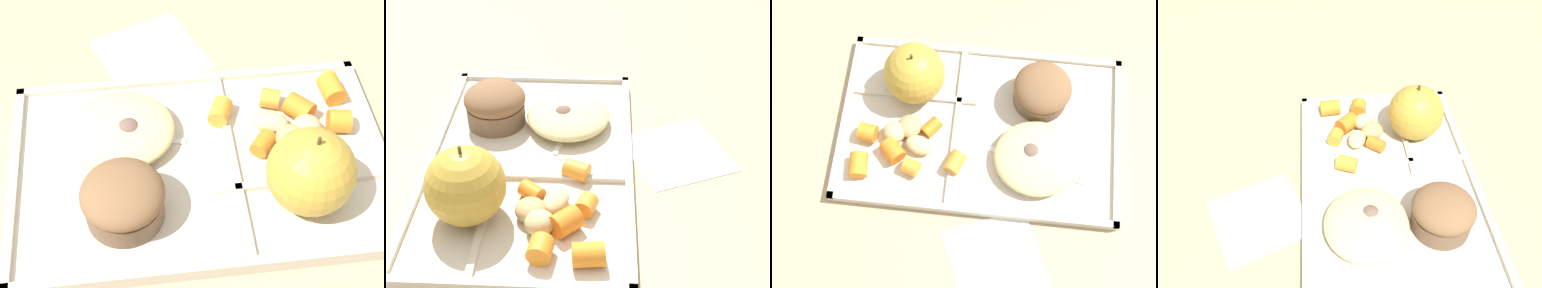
{
  "view_description": "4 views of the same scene",
  "coord_description": "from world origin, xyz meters",
  "views": [
    {
      "loc": [
        0.05,
        0.36,
        0.51
      ],
      "look_at": [
        0.01,
        0.01,
        0.06
      ],
      "focal_mm": 54.53,
      "sensor_mm": 36.0,
      "label": 1
    },
    {
      "loc": [
        -0.54,
        -0.09,
        0.44
      ],
      "look_at": [
        -0.03,
        -0.06,
        0.06
      ],
      "focal_mm": 52.09,
      "sensor_mm": 36.0,
      "label": 2
    },
    {
      "loc": [
        0.01,
        -0.3,
        0.76
      ],
      "look_at": [
        -0.02,
        -0.04,
        0.06
      ],
      "focal_mm": 52.38,
      "sensor_mm": 36.0,
      "label": 3
    },
    {
      "loc": [
        0.39,
        -0.09,
        0.47
      ],
      "look_at": [
        -0.04,
        -0.05,
        0.06
      ],
      "focal_mm": 38.39,
      "sensor_mm": 36.0,
      "label": 4
    }
  ],
  "objects": [
    {
      "name": "ground",
      "position": [
        0.0,
        0.0,
        0.0
      ],
      "size": [
        6.0,
        6.0,
        0.0
      ],
      "primitive_type": "plane",
      "color": "tan"
    },
    {
      "name": "lunch_tray",
      "position": [
        -0.0,
        0.0,
        0.01
      ],
      "size": [
        0.4,
        0.25,
        0.02
      ],
      "color": "beige",
      "rests_on": "ground"
    },
    {
      "name": "green_apple",
      "position": [
        -0.1,
        0.05,
        0.06
      ],
      "size": [
        0.09,
        0.09,
        0.1
      ],
      "color": "#B79333",
      "rests_on": "lunch_tray"
    },
    {
      "name": "bran_muffin",
      "position": [
        0.08,
        0.05,
        0.04
      ],
      "size": [
        0.08,
        0.08,
        0.06
      ],
      "color": "brown",
      "rests_on": "lunch_tray"
    },
    {
      "name": "carrot_slice_small",
      "position": [
        -0.16,
        -0.03,
        0.03
      ],
      "size": [
        0.03,
        0.03,
        0.03
      ],
      "primitive_type": "cylinder",
      "rotation": [
        0.0,
        1.57,
        2.99
      ],
      "color": "orange",
      "rests_on": "lunch_tray"
    },
    {
      "name": "carrot_slice_back",
      "position": [
        -0.09,
        -0.07,
        0.02
      ],
      "size": [
        0.03,
        0.03,
        0.02
      ],
      "primitive_type": "cylinder",
      "rotation": [
        0.0,
        1.57,
        5.94
      ],
      "color": "orange",
      "rests_on": "lunch_tray"
    },
    {
      "name": "carrot_slice_edge",
      "position": [
        -0.12,
        -0.05,
        0.03
      ],
      "size": [
        0.04,
        0.04,
        0.03
      ],
      "primitive_type": "cylinder",
      "rotation": [
        0.0,
        1.57,
        5.45
      ],
      "color": "orange",
      "rests_on": "lunch_tray"
    },
    {
      "name": "carrot_slice_diagonal",
      "position": [
        -0.16,
        -0.08,
        0.03
      ],
      "size": [
        0.03,
        0.04,
        0.03
      ],
      "primitive_type": "cylinder",
      "rotation": [
        0.0,
        1.57,
        1.67
      ],
      "color": "orange",
      "rests_on": "lunch_tray"
    },
    {
      "name": "carrot_slice_large",
      "position": [
        -0.07,
        -0.01,
        0.02
      ],
      "size": [
        0.03,
        0.03,
        0.02
      ],
      "primitive_type": "cylinder",
      "rotation": [
        0.0,
        1.57,
        0.91
      ],
      "color": "orange",
      "rests_on": "lunch_tray"
    },
    {
      "name": "carrot_slice_tilted",
      "position": [
        -0.03,
        -0.06,
        0.02
      ],
      "size": [
        0.03,
        0.04,
        0.02
      ],
      "primitive_type": "cylinder",
      "rotation": [
        0.0,
        1.57,
        1.18
      ],
      "color": "orange",
      "rests_on": "lunch_tray"
    },
    {
      "name": "potato_chunk_corner",
      "position": [
        -0.12,
        -0.03,
        0.03
      ],
      "size": [
        0.04,
        0.04,
        0.03
      ],
      "primitive_type": "ellipsoid",
      "rotation": [
        0.0,
        0.0,
        2.06
      ],
      "color": "tan",
      "rests_on": "lunch_tray"
    },
    {
      "name": "potato_chunk_small",
      "position": [
        -0.1,
        -0.01,
        0.02
      ],
      "size": [
        0.04,
        0.04,
        0.02
      ],
      "primitive_type": "ellipsoid",
      "rotation": [
        0.0,
        0.0,
        2.81
      ],
      "color": "tan",
      "rests_on": "lunch_tray"
    },
    {
      "name": "potato_chunk_golden",
      "position": [
        -0.08,
        -0.04,
        0.02
      ],
      "size": [
        0.05,
        0.04,
        0.02
      ],
      "primitive_type": "ellipsoid",
      "rotation": [
        0.0,
        0.0,
        5.96
      ],
      "color": "tan",
      "rests_on": "lunch_tray"
    },
    {
      "name": "egg_noodle_pile",
      "position": [
        0.08,
        -0.04,
        0.03
      ],
      "size": [
        0.12,
        0.11,
        0.03
      ],
      "primitive_type": "ellipsoid",
      "color": "#D6C684",
      "rests_on": "lunch_tray"
    },
    {
      "name": "meatball_side",
      "position": [
        0.08,
        -0.04,
        0.03
      ],
      "size": [
        0.03,
        0.03,
        0.03
      ],
      "primitive_type": "sphere",
      "color": "brown",
      "rests_on": "lunch_tray"
    },
    {
      "name": "meatball_center",
      "position": [
        0.07,
        -0.04,
        0.03
      ],
      "size": [
        0.03,
        0.03,
        0.03
      ],
      "primitive_type": "sphere",
      "color": "brown",
      "rests_on": "lunch_tray"
    },
    {
      "name": "plastic_fork",
      "position": [
        0.1,
        -0.05,
        0.01
      ],
      "size": [
        0.15,
        0.04,
        0.0
      ],
      "color": "white",
      "rests_on": "lunch_tray"
    },
    {
      "name": "paper_napkin",
      "position": [
        0.04,
        -0.19,
        0.0
      ],
      "size": [
        0.16,
        0.16,
        0.0
      ],
      "primitive_type": "cube",
      "rotation": [
        0.0,
        0.0,
        0.39
      ],
      "color": "white",
      "rests_on": "ground"
    }
  ]
}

